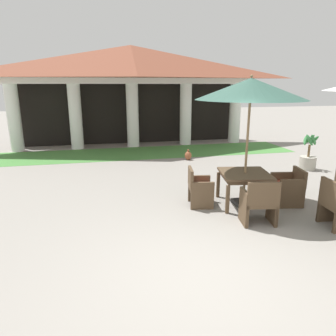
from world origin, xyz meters
name	(u,v)px	position (x,y,z in m)	size (l,w,h in m)	color
ground_plane	(204,269)	(0.00, 0.00, 0.00)	(60.00, 60.00, 0.00)	gray
background_pavilion	(131,71)	(0.00, 9.53, 3.13)	(10.50, 3.04, 4.11)	white
lawn_strip	(137,153)	(0.00, 8.03, 0.00)	(12.30, 2.31, 0.01)	#47843D
patio_table_near_foreground	(245,177)	(1.67, 2.22, 0.64)	(1.19, 1.19, 0.73)	brown
patio_umbrella_near_foreground	(251,90)	(1.67, 2.22, 2.49)	(2.28, 2.28, 2.79)	#2D2D2D
patio_chair_near_foreground_west	(199,188)	(0.69, 2.39, 0.39)	(0.59, 0.63, 0.85)	brown
patio_chair_near_foreground_east	(288,187)	(2.66, 2.05, 0.40)	(0.66, 0.70, 0.80)	brown
patio_chair_near_foreground_south	(259,203)	(1.51, 1.23, 0.42)	(0.69, 0.59, 0.89)	brown
potted_palm_right_edge	(308,159)	(4.95, 4.52, 0.32)	(0.50, 0.50, 1.15)	#B2AD9E
terracotta_urn	(188,155)	(1.62, 6.53, 0.16)	(0.24, 0.24, 0.38)	brown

